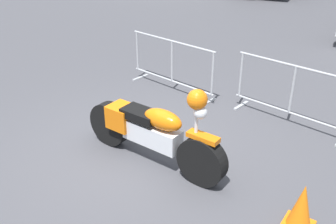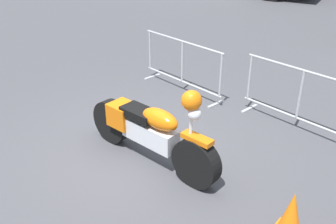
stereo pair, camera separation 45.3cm
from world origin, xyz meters
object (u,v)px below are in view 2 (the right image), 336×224
(motorcycle, at_px, (150,130))
(traffic_cone, at_px, (291,215))
(crowd_barrier_near, at_px, (182,65))
(crowd_barrier_far, at_px, (299,99))

(motorcycle, height_order, traffic_cone, motorcycle)
(crowd_barrier_near, height_order, crowd_barrier_far, same)
(crowd_barrier_far, relative_size, traffic_cone, 3.61)
(traffic_cone, bearing_deg, crowd_barrier_far, 111.83)
(motorcycle, height_order, crowd_barrier_far, motorcycle)
(crowd_barrier_far, distance_m, traffic_cone, 2.59)
(crowd_barrier_near, bearing_deg, crowd_barrier_far, 0.00)
(motorcycle, bearing_deg, traffic_cone, -0.21)
(crowd_barrier_far, xyz_separation_m, traffic_cone, (0.96, -2.39, -0.26))
(motorcycle, bearing_deg, crowd_barrier_far, 63.61)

